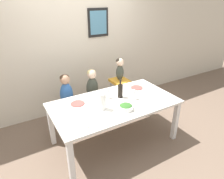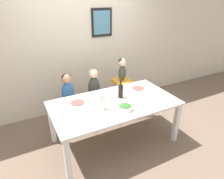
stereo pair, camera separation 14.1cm
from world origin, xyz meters
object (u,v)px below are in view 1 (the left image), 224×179
chair_right_highchair (120,87)px  person_child_left (66,90)px  dinner_plate_back_right (137,88)px  chair_far_left (68,109)px  dinner_plate_back_left (78,104)px  dinner_plate_front_left (83,124)px  dinner_plate_front_right (150,101)px  salad_bowl_large (126,107)px  wine_glass_far (107,91)px  chair_far_center (93,102)px  person_child_center (92,84)px  person_baby_right (120,67)px  wine_bottle (120,91)px  wine_glass_near (134,92)px  paper_towel_roll (103,101)px

chair_right_highchair → person_child_left: bearing=179.9°
chair_right_highchair → dinner_plate_back_right: (0.03, -0.50, 0.19)m
chair_far_left → dinner_plate_back_left: size_ratio=2.14×
dinner_plate_front_left → dinner_plate_front_right: 1.11m
person_child_left → salad_bowl_large: (0.53, -1.00, 0.01)m
chair_far_left → dinner_plate_back_right: bearing=-24.4°
chair_far_left → salad_bowl_large: 1.20m
person_child_left → wine_glass_far: bearing=-49.7°
dinner_plate_front_left → chair_far_left: bearing=82.9°
chair_far_center → person_child_center: 0.38m
person_baby_right → wine_bottle: bearing=-122.0°
person_child_left → dinner_plate_front_left: 1.04m
chair_far_left → wine_glass_far: bearing=-49.7°
person_child_left → wine_bottle: size_ratio=1.93×
chair_right_highchair → dinner_plate_back_left: bearing=-154.5°
person_baby_right → dinner_plate_front_left: person_baby_right is taller
chair_far_center → salad_bowl_large: salad_bowl_large is taller
wine_glass_near → chair_right_highchair: bearing=72.4°
chair_far_left → chair_right_highchair: size_ratio=0.63×
paper_towel_roll → chair_far_center: bearing=74.7°
person_child_left → person_child_center: same height
wine_glass_far → dinner_plate_front_right: (0.50, -0.43, -0.11)m
person_child_left → dinner_plate_front_right: size_ratio=2.77×
dinner_plate_back_left → dinner_plate_front_right: bearing=-26.5°
wine_glass_far → dinner_plate_front_right: 0.67m
chair_right_highchair → person_child_left: person_child_left is taller
chair_right_highchair → dinner_plate_front_left: 1.59m
wine_bottle → salad_bowl_large: 0.38m
wine_glass_near → dinner_plate_front_left: size_ratio=0.76×
chair_far_center → wine_glass_far: bearing=-90.5°
paper_towel_roll → salad_bowl_large: (0.28, -0.17, -0.08)m
person_child_left → paper_towel_roll: person_child_left is taller
chair_far_left → paper_towel_roll: size_ratio=1.81×
chair_far_center → person_child_center: bearing=90.0°
person_child_center → paper_towel_roll: (-0.23, -0.83, 0.10)m
dinner_plate_back_right → chair_right_highchair: bearing=93.6°
wine_glass_near → dinner_plate_front_right: size_ratio=0.76×
wine_glass_far → dinner_plate_front_left: (-0.60, -0.47, -0.11)m
person_child_left → dinner_plate_back_right: (1.10, -0.50, -0.02)m
person_child_left → person_baby_right: (1.07, 0.00, 0.21)m
paper_towel_roll → wine_glass_near: paper_towel_roll is taller
dinner_plate_front_left → dinner_plate_back_right: (1.23, 0.53, 0.00)m
salad_bowl_large → dinner_plate_back_left: 0.72m
person_child_left → salad_bowl_large: 1.13m
person_child_left → dinner_plate_back_right: size_ratio=2.77×
chair_right_highchair → wine_bottle: 0.82m
dinner_plate_front_left → chair_far_center: bearing=59.4°
dinner_plate_back_right → wine_bottle: bearing=-161.4°
paper_towel_roll → salad_bowl_large: bearing=-32.1°
person_child_left → dinner_plate_back_left: 0.51m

